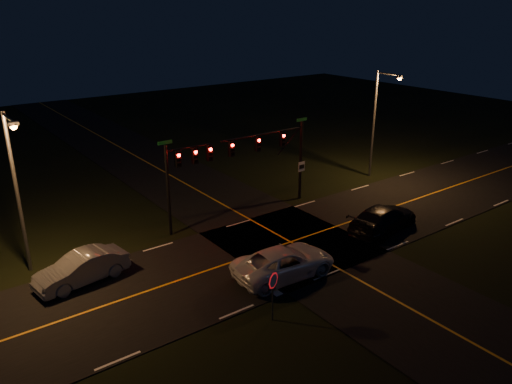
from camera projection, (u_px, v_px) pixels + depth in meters
ground at (291, 243)px, 31.24m from camera, size 120.00×120.00×0.00m
road_ew at (291, 242)px, 31.24m from camera, size 120.00×9.00×0.04m
road_ns at (291, 242)px, 31.24m from camera, size 8.00×120.00×0.04m
lane_markings at (295, 241)px, 31.29m from camera, size 120.00×120.00×0.01m
streetlight_nw at (16, 182)px, 25.87m from camera, size 0.50×2.46×9.00m
streetlight_ne at (378, 116)px, 41.39m from camera, size 0.50×2.46×9.00m
signal_mast_ne at (276, 149)px, 35.61m from camera, size 7.47×0.41×6.26m
signal_mast_nw at (183, 169)px, 31.47m from camera, size 3.77×0.41×6.26m
stop_sign at (273, 286)px, 22.87m from camera, size 0.75×0.33×2.55m
pickup_white at (284, 263)px, 27.09m from camera, size 3.49×6.20×1.62m
suv_dark at (383, 219)px, 32.61m from camera, size 4.34×6.61×1.69m
sedan_silver at (82, 269)px, 26.46m from camera, size 3.20×5.45×1.63m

